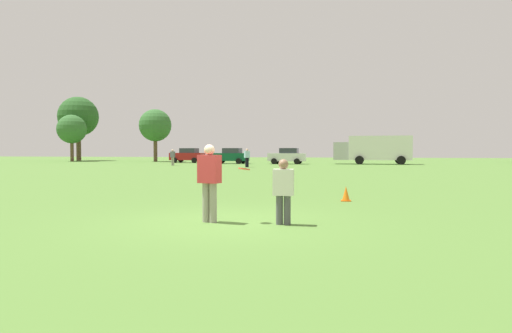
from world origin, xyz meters
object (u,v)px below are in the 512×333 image
player_defender (283,188)px  bystander_far_jogger (173,156)px  player_thrower (209,178)px  bystander_sideline_watcher (247,157)px  frisbee (244,169)px  parked_car_center (287,156)px  traffic_cone (346,194)px  parked_car_mid_left (231,156)px  parked_car_near_left (188,155)px  box_truck (374,149)px

player_defender → bystander_far_jogger: 37.58m
player_thrower → bystander_sideline_watcher: (-5.63, 31.20, -0.02)m
player_thrower → frisbee: 0.82m
bystander_sideline_watcher → bystander_far_jogger: 8.94m
player_defender → bystander_sideline_watcher: bearing=103.2°
frisbee → parked_car_center: 41.28m
traffic_cone → parked_car_mid_left: parked_car_mid_left is taller
player_thrower → parked_car_near_left: (-15.81, 43.73, -0.08)m
traffic_cone → parked_car_near_left: (-18.92, 38.90, 0.69)m
parked_car_near_left → bystander_far_jogger: bearing=-79.8°
player_defender → parked_car_mid_left: parked_car_mid_left is taller
frisbee → parked_car_near_left: 46.65m
frisbee → bystander_far_jogger: (-14.86, 33.97, -0.27)m
box_truck → bystander_sideline_watcher: size_ratio=4.96×
bystander_far_jogger → player_defender: bearing=-65.2°
frisbee → traffic_cone: bearing=63.6°
parked_car_near_left → bystander_sideline_watcher: parked_car_near_left is taller
parked_car_mid_left → parked_car_center: same height
parked_car_center → box_truck: 9.81m
player_defender → parked_car_near_left: parked_car_near_left is taller
parked_car_near_left → bystander_far_jogger: size_ratio=2.56×
parked_car_mid_left → box_truck: size_ratio=0.50×
player_defender → parked_car_mid_left: 42.71m
box_truck → frisbee: bearing=-98.0°
parked_car_near_left → player_thrower: bearing=-70.1°
traffic_cone → bystander_far_jogger: bystander_far_jogger is taller
parked_car_mid_left → parked_car_center: bearing=0.6°
box_truck → bystander_sideline_watcher: bearing=-137.8°
frisbee → bystander_far_jogger: size_ratio=0.16×
parked_car_near_left → traffic_cone: bearing=-64.1°
parked_car_center → bystander_sideline_watcher: size_ratio=2.47×
frisbee → parked_car_center: size_ratio=0.06×
player_defender → bystander_far_jogger: size_ratio=0.86×
parked_car_mid_left → parked_car_center: size_ratio=1.00×
parked_car_center → box_truck: box_truck is taller
player_defender → traffic_cone: 5.08m
parked_car_mid_left → player_defender: bearing=-74.6°
player_thrower → bystander_far_jogger: bearing=112.4°
parked_car_near_left → bystander_far_jogger: (1.73, -9.63, 0.02)m
box_truck → bystander_far_jogger: (-20.80, -8.30, -0.81)m
player_defender → frisbee: 1.01m
parked_car_mid_left → box_truck: 16.44m
traffic_cone → player_thrower: bearing=-122.8°
parked_car_mid_left → box_truck: (16.37, 1.24, 0.83)m
parked_car_near_left → box_truck: bearing=-3.4°
bystander_far_jogger → parked_car_mid_left: bearing=57.9°
frisbee → parked_car_mid_left: parked_car_mid_left is taller
bystander_sideline_watcher → player_thrower: bearing=-79.8°
player_thrower → parked_car_mid_left: size_ratio=0.41×
parked_car_near_left → bystander_far_jogger: parked_car_near_left is taller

